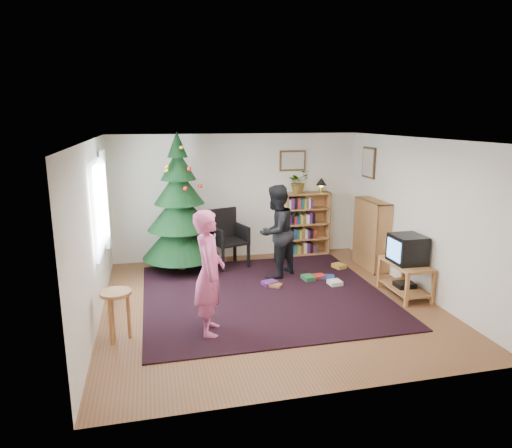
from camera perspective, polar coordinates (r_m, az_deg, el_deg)
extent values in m
plane|color=brown|center=(7.23, 1.52, -9.69)|extent=(5.00, 5.00, 0.00)
plane|color=white|center=(6.67, 1.65, 10.53)|extent=(5.00, 5.00, 0.00)
cube|color=silver|center=(9.23, -2.35, 3.45)|extent=(5.00, 0.02, 2.50)
cube|color=silver|center=(4.56, 9.60, -6.96)|extent=(5.00, 0.02, 2.50)
cube|color=silver|center=(6.67, -19.67, -1.10)|extent=(0.02, 5.00, 2.50)
cube|color=silver|center=(7.84, 19.55, 0.95)|extent=(0.02, 5.00, 2.50)
cube|color=black|center=(7.49, 0.93, -8.75)|extent=(3.80, 3.60, 0.02)
cube|color=silver|center=(7.20, -19.08, 1.99)|extent=(0.04, 1.20, 1.40)
cube|color=white|center=(7.88, -18.30, 2.96)|extent=(0.06, 0.35, 1.60)
cube|color=#4C3319|center=(9.40, 4.61, 7.90)|extent=(0.55, 0.03, 0.42)
cube|color=beige|center=(9.40, 4.61, 7.90)|extent=(0.47, 0.01, 0.34)
cube|color=#4C3319|center=(9.23, 13.93, 7.46)|extent=(0.03, 0.50, 0.60)
cube|color=beige|center=(9.23, 13.93, 7.46)|extent=(0.01, 0.42, 0.52)
cylinder|color=#3F2816|center=(8.71, -9.26, -4.86)|extent=(0.14, 0.14, 0.27)
cone|color=black|center=(8.56, -9.40, -1.43)|extent=(1.42, 1.42, 0.80)
cone|color=black|center=(8.45, -9.52, 1.72)|extent=(1.19, 1.19, 0.71)
cone|color=black|center=(8.38, -9.63, 4.67)|extent=(0.92, 0.92, 0.63)
cone|color=black|center=(8.33, -9.74, 7.36)|extent=(0.64, 0.64, 0.55)
cone|color=black|center=(8.30, -9.83, 9.80)|extent=(0.37, 0.37, 0.46)
cube|color=#AB713D|center=(9.57, 6.33, 0.06)|extent=(0.95, 0.30, 1.30)
cube|color=#AB713D|center=(9.44, 6.42, 3.82)|extent=(0.95, 0.30, 0.03)
cube|color=#AB713D|center=(8.92, 14.23, -1.23)|extent=(0.30, 0.95, 1.30)
cube|color=#AB713D|center=(8.79, 14.46, 2.78)|extent=(0.30, 0.95, 0.03)
cube|color=#AB713D|center=(7.69, 18.27, -4.74)|extent=(0.51, 0.91, 0.04)
cube|color=#AB713D|center=(7.32, 18.34, -7.92)|extent=(0.05, 0.05, 0.51)
cube|color=#AB713D|center=(7.56, 21.26, -7.50)|extent=(0.05, 0.05, 0.51)
cube|color=#AB713D|center=(8.01, 15.18, -5.87)|extent=(0.05, 0.05, 0.51)
cube|color=#AB713D|center=(8.23, 17.95, -5.56)|extent=(0.05, 0.05, 0.51)
cube|color=#AB713D|center=(7.82, 18.06, -7.60)|extent=(0.47, 0.87, 0.03)
cube|color=black|center=(7.80, 18.09, -7.23)|extent=(0.30, 0.25, 0.08)
cube|color=black|center=(7.62, 18.41, -2.99)|extent=(0.47, 0.52, 0.45)
cube|color=#5DA1FF|center=(7.50, 16.84, -3.13)|extent=(0.01, 0.40, 0.32)
cube|color=black|center=(8.72, -3.39, -2.24)|extent=(0.76, 0.76, 0.05)
cube|color=black|center=(8.91, -3.72, 0.12)|extent=(0.59, 0.23, 0.60)
cube|color=black|center=(8.49, -4.87, -4.42)|extent=(0.06, 0.06, 0.49)
cube|color=black|center=(8.58, -1.28, -4.19)|extent=(0.06, 0.06, 0.49)
cube|color=black|center=(9.01, -5.37, -3.40)|extent=(0.06, 0.06, 0.49)
cube|color=black|center=(9.09, -1.98, -3.20)|extent=(0.06, 0.06, 0.49)
cylinder|color=#AB713D|center=(6.11, -17.15, -8.23)|extent=(0.39, 0.39, 0.04)
cylinder|color=#AB713D|center=(6.23, -15.62, -11.00)|extent=(0.05, 0.05, 0.61)
cylinder|color=#AB713D|center=(6.36, -17.53, -10.62)|extent=(0.05, 0.05, 0.61)
cylinder|color=#AB713D|center=(6.13, -17.70, -11.54)|extent=(0.05, 0.05, 0.61)
imported|color=#CE5288|center=(5.98, -5.86, -6.13)|extent=(0.49, 0.66, 1.67)
imported|color=black|center=(8.07, 2.49, -0.97)|extent=(1.03, 1.00, 1.67)
imported|color=gray|center=(9.34, 5.30, 5.29)|extent=(0.53, 0.50, 0.47)
cylinder|color=#A57F33|center=(9.54, 8.14, 4.23)|extent=(0.09, 0.09, 0.09)
sphere|color=#FFD88C|center=(9.52, 8.16, 4.84)|extent=(0.09, 0.09, 0.09)
cone|color=black|center=(9.51, 8.17, 5.29)|extent=(0.22, 0.22, 0.15)
cube|color=#A51E19|center=(8.27, 7.88, -6.51)|extent=(0.20, 0.20, 0.08)
cube|color=navy|center=(8.29, 8.97, -6.49)|extent=(0.20, 0.20, 0.08)
cube|color=#1E592D|center=(8.14, 6.54, -6.79)|extent=(0.20, 0.20, 0.08)
cube|color=gold|center=(8.85, 10.32, -5.28)|extent=(0.20, 0.20, 0.08)
cube|color=brown|center=(7.78, 2.41, -7.66)|extent=(0.20, 0.20, 0.08)
cube|color=beige|center=(7.98, 9.82, -7.33)|extent=(0.20, 0.20, 0.08)
cube|color=#4C1959|center=(7.86, 1.71, -7.44)|extent=(0.20, 0.20, 0.08)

